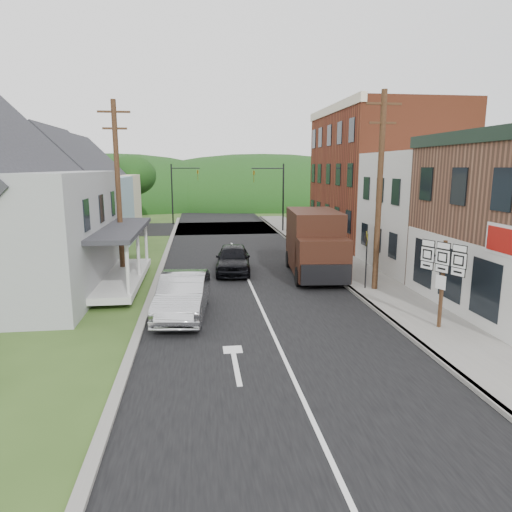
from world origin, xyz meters
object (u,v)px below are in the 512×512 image
object	(u,v)px
silver_sedan	(183,295)
delivery_van	(315,244)
route_sign_cluster	(442,272)
dark_sedan	(233,259)
warning_sign	(366,251)

from	to	relation	value
silver_sedan	delivery_van	world-z (taller)	delivery_van
silver_sedan	route_sign_cluster	bearing A→B (deg)	-11.91
silver_sedan	route_sign_cluster	distance (m)	9.52
silver_sedan	delivery_van	distance (m)	8.98
dark_sedan	warning_sign	world-z (taller)	warning_sign
delivery_van	dark_sedan	bearing A→B (deg)	168.08
delivery_van	route_sign_cluster	bearing A→B (deg)	-70.64
route_sign_cluster	warning_sign	size ratio (longest dim) A/B	1.14
dark_sedan	route_sign_cluster	distance (m)	11.99
dark_sedan	route_sign_cluster	xyz separation A→B (m)	(6.48, -10.00, 1.39)
delivery_van	warning_sign	bearing A→B (deg)	-59.30
silver_sedan	dark_sedan	distance (m)	7.57
route_sign_cluster	warning_sign	xyz separation A→B (m)	(-0.67, 5.46, -0.27)
dark_sedan	delivery_van	distance (m)	4.55
silver_sedan	delivery_van	xyz separation A→B (m)	(6.75, 5.85, 0.92)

